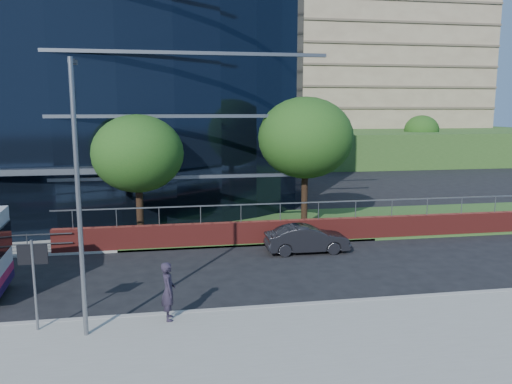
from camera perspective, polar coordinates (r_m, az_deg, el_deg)
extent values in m
cube|color=#2D511E|center=(32.43, 18.80, -2.99)|extent=(36.00, 8.00, 0.12)
cube|color=maroon|center=(27.31, 15.17, -3.92)|extent=(34.00, 0.40, 1.20)
cube|color=slate|center=(27.02, 15.31, -0.86)|extent=(34.00, 0.06, 0.06)
cube|color=#2D511E|center=(76.56, 7.99, 5.76)|extent=(60.00, 42.00, 4.00)
cube|color=gray|center=(78.99, 7.79, 16.78)|extent=(50.00, 12.00, 26.00)
cylinder|color=slate|center=(16.51, -23.97, -9.74)|extent=(0.08, 0.08, 2.80)
cube|color=black|center=(16.25, -24.18, -6.54)|extent=(0.85, 0.06, 0.60)
cylinder|color=black|center=(26.30, -13.12, -2.24)|extent=(0.36, 0.36, 3.08)
ellipsoid|color=#134513|center=(25.87, -13.37, 4.30)|extent=(4.62, 4.62, 3.93)
cylinder|color=black|center=(28.19, 5.55, -0.81)|extent=(0.36, 0.36, 3.52)
ellipsoid|color=#134513|center=(27.79, 5.67, 6.19)|extent=(5.28, 5.28, 4.49)
cylinder|color=black|center=(59.02, 5.32, 4.30)|extent=(0.36, 0.36, 3.08)
ellipsoid|color=#134513|center=(58.84, 5.36, 7.23)|extent=(4.62, 4.62, 3.93)
cylinder|color=black|center=(66.83, 18.26, 4.37)|extent=(0.36, 0.36, 2.86)
ellipsoid|color=#134513|center=(66.66, 18.38, 6.76)|extent=(4.29, 4.29, 3.65)
cylinder|color=slate|center=(14.98, -19.61, -1.08)|extent=(0.14, 0.14, 8.00)
cube|color=slate|center=(15.16, -20.22, 13.82)|extent=(0.15, 0.70, 0.12)
imported|color=black|center=(23.94, 5.84, -5.36)|extent=(3.99, 1.43, 1.31)
imported|color=#231D2C|center=(16.25, -9.98, -11.08)|extent=(0.50, 0.72, 1.88)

